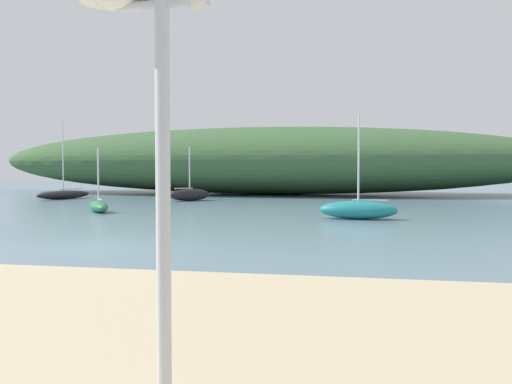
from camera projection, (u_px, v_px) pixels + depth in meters
The scene contains 7 objects.
ground_plane at pixel (94, 249), 14.82m from camera, with size 120.00×120.00×0.00m, color slate.
distant_hill at pixel (271, 161), 43.49m from camera, with size 43.58×11.18×5.04m, color #3D6038.
mast_structure at pixel (130, 21), 4.61m from camera, with size 1.19×0.57×3.73m.
sailboat_by_sandbar at pixel (358, 210), 23.08m from camera, with size 3.17×1.25×4.20m.
sailboat_near_shore at pixel (190, 195), 34.99m from camera, with size 2.58×2.44×3.31m.
sailboat_centre_water at pixel (99, 206), 26.61m from camera, with size 2.11×2.53×2.98m.
sailboat_far_right at pixel (64, 194), 36.94m from camera, with size 2.65×4.02×5.03m.
Camera 1 is at (6.98, -13.63, 2.16)m, focal length 40.43 mm.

